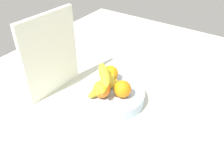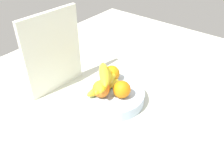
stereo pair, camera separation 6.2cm
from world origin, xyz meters
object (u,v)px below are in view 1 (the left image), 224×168
at_px(banana_bunch, 104,81).
at_px(cutting_board, 51,55).
at_px(fruit_bowl, 112,96).
at_px(orange_center, 102,89).
at_px(orange_front_left, 122,89).
at_px(orange_front_right, 110,74).

bearing_deg(banana_bunch, cutting_board, 103.81).
height_order(fruit_bowl, banana_bunch, banana_bunch).
height_order(orange_center, banana_bunch, banana_bunch).
relative_size(fruit_bowl, orange_front_left, 3.84).
bearing_deg(orange_center, fruit_bowl, -19.42).
xyz_separation_m(orange_front_right, cutting_board, (-0.14, 0.21, 0.09)).
bearing_deg(orange_center, orange_front_left, -54.56).
height_order(banana_bunch, cutting_board, cutting_board).
distance_m(fruit_bowl, cutting_board, 0.32).
bearing_deg(banana_bunch, fruit_bowl, -57.24).
distance_m(orange_front_right, cutting_board, 0.27).
height_order(orange_front_left, orange_front_right, same).
relative_size(fruit_bowl, cutting_board, 0.78).
bearing_deg(cutting_board, banana_bunch, -72.10).
bearing_deg(orange_center, banana_bunch, 15.46).
bearing_deg(fruit_bowl, cutting_board, 105.96).
bearing_deg(banana_bunch, orange_center, -164.54).
bearing_deg(fruit_bowl, banana_bunch, 122.76).
height_order(fruit_bowl, orange_center, orange_center).
distance_m(fruit_bowl, banana_bunch, 0.08).
height_order(orange_front_right, orange_center, same).
height_order(fruit_bowl, orange_front_left, orange_front_left).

